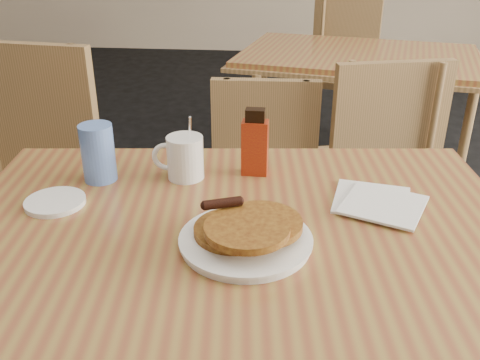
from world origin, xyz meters
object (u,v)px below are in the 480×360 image
Objects in this scene: chair_neighbor_far at (345,58)px; chair_wall_extra at (28,172)px; main_table at (237,238)px; chair_main_far at (263,181)px; coffee_mug at (184,157)px; blue_tumbler at (98,153)px; syrup_bottle at (255,144)px; chair_neighbor_near at (381,153)px; pancake_plate at (246,235)px; neighbor_table at (358,62)px.

chair_neighbor_far is 0.94× the size of chair_wall_extra.
chair_main_far reaches higher than main_table.
blue_tumbler is at bearing -159.85° from coffee_mug.
main_table is 2.43m from chair_neighbor_far.
chair_neighbor_far is at bearing 79.59° from main_table.
main_table is 0.28m from syrup_bottle.
blue_tumbler is at bearing -152.97° from chair_neighbor_near.
syrup_bottle is at bearing 85.55° from main_table.
chair_neighbor_far reaches higher than syrup_bottle.
chair_main_far is 0.84m from pancake_plate.
chair_neighbor_far is (0.42, 1.68, 0.05)m from chair_main_far.
syrup_bottle is 0.39m from blue_tumbler.
neighbor_table is at bearing 75.52° from main_table.
main_table is 0.11m from pancake_plate.
chair_main_far is 4.89× the size of syrup_bottle.
blue_tumbler is at bearing -35.21° from chair_wall_extra.
main_table is at bearing -104.48° from neighbor_table.
coffee_mug is at bearing -165.08° from syrup_bottle.
chair_neighbor_near is 3.42× the size of pancake_plate.
chair_neighbor_near is 1.10m from pancake_plate.
pancake_plate is (0.77, -0.60, 0.18)m from chair_wall_extra.
chair_neighbor_near is 0.96m from coffee_mug.
coffee_mug reaches higher than blue_tumbler.
pancake_plate is 0.34m from syrup_bottle.
main_table is 7.84× the size of coffee_mug.
pancake_plate is 1.86× the size of blue_tumbler.
chair_wall_extra is 0.70m from coffee_mug.
syrup_bottle reaches higher than blue_tumbler.
chair_neighbor_far is 5.38× the size of syrup_bottle.
chair_neighbor_near is (0.45, 0.90, -0.16)m from main_table.
chair_neighbor_near is at bearing 22.33° from chair_main_far.
chair_wall_extra is at bearing -167.22° from chair_main_far.
chair_neighbor_far is at bearing 86.17° from coffee_mug.
chair_neighbor_far is at bearing 75.80° from chair_neighbor_near.
syrup_bottle is at bearing 91.25° from pancake_plate.
main_table is 9.31× the size of blue_tumbler.
neighbor_table is at bearing 77.06° from pancake_plate.
chair_neighbor_far is 1.49m from chair_neighbor_near.
chair_main_far is 0.91× the size of chair_neighbor_far.
chair_wall_extra is at bearing 141.76° from pancake_plate.
blue_tumbler is (-0.81, -0.72, 0.28)m from chair_neighbor_near.
chair_neighbor_near is (0.01, -1.49, -0.01)m from chair_neighbor_far.
chair_wall_extra is (-1.19, -0.38, 0.05)m from chair_neighbor_near.
neighbor_table is at bearing 79.50° from coffee_mug.
chair_main_far is 0.57m from syrup_bottle.
coffee_mug is (-0.58, -1.45, 0.10)m from neighbor_table.
chair_neighbor_near is 1.12m from blue_tumbler.
coffee_mug is 0.21m from blue_tumbler.
main_table is 0.42m from blue_tumbler.
blue_tumbler reaches higher than chair_main_far.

